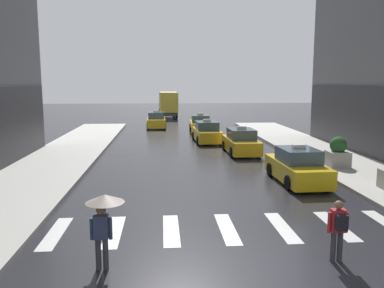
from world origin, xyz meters
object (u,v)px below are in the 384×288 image
object	(u,v)px
taxi_lead	(297,167)
pedestrian_with_umbrella	(104,211)
planter_mid_block	(338,153)
taxi_third	(207,133)
box_truck	(168,103)
taxi_fourth	(200,125)
taxi_second	(241,142)
taxi_fifth	(156,121)
pedestrian_with_backpack	(338,226)

from	to	relation	value
taxi_lead	pedestrian_with_umbrella	size ratio (longest dim) A/B	2.36
taxi_lead	planter_mid_block	size ratio (longest dim) A/B	2.87
taxi_third	box_truck	world-z (taller)	box_truck
taxi_fourth	pedestrian_with_umbrella	bearing A→B (deg)	-100.23
taxi_lead	taxi_third	distance (m)	13.39
taxi_second	taxi_third	size ratio (longest dim) A/B	0.99
taxi_fourth	planter_mid_block	xyz separation A→B (m)	(5.92, -16.47, 0.15)
box_truck	taxi_lead	bearing A→B (deg)	-81.28
taxi_third	taxi_fifth	bearing A→B (deg)	111.67
pedestrian_with_umbrella	taxi_third	bearing A→B (deg)	77.09
taxi_fourth	pedestrian_with_backpack	bearing A→B (deg)	-87.96
taxi_third	pedestrian_with_umbrella	distance (m)	22.01
taxi_second	taxi_fifth	world-z (taller)	same
taxi_lead	taxi_second	bearing A→B (deg)	98.08
taxi_third	taxi_lead	bearing A→B (deg)	-77.89
taxi_third	pedestrian_with_umbrella	world-z (taller)	pedestrian_with_umbrella
taxi_lead	taxi_fifth	bearing A→B (deg)	106.43
taxi_fifth	box_truck	world-z (taller)	box_truck
pedestrian_with_backpack	planter_mid_block	bearing A→B (deg)	66.11
taxi_lead	taxi_fourth	size ratio (longest dim) A/B	1.00
taxi_lead	taxi_fifth	world-z (taller)	same
taxi_third	taxi_fourth	xyz separation A→B (m)	(0.06, 6.15, 0.00)
taxi_lead	taxi_fourth	world-z (taller)	same
box_truck	pedestrian_with_backpack	world-z (taller)	box_truck
planter_mid_block	taxi_third	bearing A→B (deg)	120.10
taxi_third	taxi_fourth	world-z (taller)	same
pedestrian_with_backpack	planter_mid_block	world-z (taller)	planter_mid_block
box_truck	planter_mid_block	bearing A→B (deg)	-75.31
taxi_fifth	taxi_fourth	bearing A→B (deg)	-44.86
taxi_lead	box_truck	size ratio (longest dim) A/B	0.60
taxi_fifth	box_truck	bearing A→B (deg)	83.59
pedestrian_with_backpack	planter_mid_block	size ratio (longest dim) A/B	1.03
taxi_second	planter_mid_block	bearing A→B (deg)	-49.96
taxi_third	taxi_fifth	distance (m)	11.06
box_truck	pedestrian_with_umbrella	distance (m)	44.23
pedestrian_with_backpack	taxi_fifth	bearing A→B (deg)	99.18
taxi_second	taxi_fifth	distance (m)	16.53
pedestrian_with_umbrella	taxi_fifth	bearing A→B (deg)	88.50
pedestrian_with_umbrella	box_truck	bearing A→B (deg)	87.11
pedestrian_with_backpack	taxi_second	bearing A→B (deg)	87.73
pedestrian_with_umbrella	planter_mid_block	bearing A→B (deg)	45.59
taxi_lead	taxi_second	xyz separation A→B (m)	(-1.12, 7.88, 0.00)
box_truck	taxi_fourth	bearing A→B (deg)	-80.59
planter_mid_block	taxi_lead	bearing A→B (deg)	-138.84
taxi_lead	taxi_third	xyz separation A→B (m)	(-2.81, 13.09, 0.00)
taxi_fourth	planter_mid_block	bearing A→B (deg)	-70.23
taxi_lead	taxi_fifth	size ratio (longest dim) A/B	1.00
taxi_third	pedestrian_with_backpack	bearing A→B (deg)	-87.21
taxi_fifth	planter_mid_block	xyz separation A→B (m)	(10.07, -20.60, 0.15)
taxi_second	pedestrian_with_backpack	bearing A→B (deg)	-92.27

